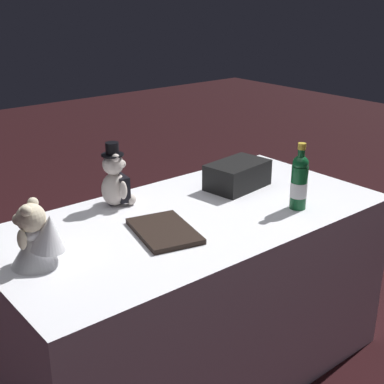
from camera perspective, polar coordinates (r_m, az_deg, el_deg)
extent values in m
plane|color=black|center=(2.56, 0.00, -18.26)|extent=(12.00, 12.00, 0.00)
cube|color=white|center=(2.34, 0.00, -11.04)|extent=(1.64, 0.82, 0.76)
ellipsoid|color=beige|center=(2.26, -8.29, 0.31)|extent=(0.11, 0.10, 0.14)
cube|color=black|center=(2.27, -7.58, 0.45)|extent=(0.06, 0.10, 0.11)
sphere|color=beige|center=(2.22, -8.43, 2.96)|extent=(0.09, 0.09, 0.09)
sphere|color=beige|center=(2.24, -7.54, 2.99)|extent=(0.04, 0.04, 0.04)
sphere|color=beige|center=(2.19, -8.15, 3.63)|extent=(0.03, 0.03, 0.03)
sphere|color=beige|center=(2.24, -8.80, 4.02)|extent=(0.03, 0.03, 0.03)
ellipsoid|color=beige|center=(2.21, -7.36, 0.18)|extent=(0.03, 0.03, 0.08)
ellipsoid|color=beige|center=(2.31, -8.57, 1.05)|extent=(0.03, 0.03, 0.08)
sphere|color=beige|center=(2.27, -6.57, -0.81)|extent=(0.05, 0.05, 0.05)
sphere|color=beige|center=(2.32, -7.22, -0.33)|extent=(0.05, 0.05, 0.05)
cylinder|color=black|center=(2.21, -8.49, 3.96)|extent=(0.09, 0.09, 0.01)
cylinder|color=black|center=(2.20, -8.53, 4.64)|extent=(0.05, 0.05, 0.05)
cone|color=white|center=(1.84, -16.49, -5.65)|extent=(0.16, 0.16, 0.13)
ellipsoid|color=white|center=(1.82, -16.66, -4.15)|extent=(0.07, 0.06, 0.06)
sphere|color=beige|center=(1.80, -16.83, -2.67)|extent=(0.10, 0.10, 0.10)
sphere|color=beige|center=(1.81, -18.04, -2.80)|extent=(0.04, 0.04, 0.04)
sphere|color=beige|center=(1.81, -16.62, -1.12)|extent=(0.04, 0.04, 0.04)
sphere|color=beige|center=(1.75, -17.30, -1.95)|extent=(0.04, 0.04, 0.04)
ellipsoid|color=beige|center=(1.87, -16.82, -3.69)|extent=(0.03, 0.03, 0.07)
ellipsoid|color=beige|center=(1.79, -17.69, -4.87)|extent=(0.03, 0.03, 0.07)
cone|color=white|center=(1.80, -15.05, -4.16)|extent=(0.18, 0.18, 0.13)
cylinder|color=#12552A|center=(2.24, 11.33, 0.48)|extent=(0.07, 0.07, 0.18)
sphere|color=#12552A|center=(2.21, 11.52, 2.99)|extent=(0.07, 0.07, 0.07)
cylinder|color=#12552A|center=(2.20, 11.60, 4.11)|extent=(0.03, 0.03, 0.07)
cylinder|color=gold|center=(2.19, 11.65, 4.81)|extent=(0.03, 0.03, 0.03)
cylinder|color=white|center=(2.25, 11.31, 0.26)|extent=(0.07, 0.07, 0.06)
cylinder|color=black|center=(2.47, 10.94, 0.28)|extent=(0.12, 0.07, 0.01)
cone|color=silver|center=(2.41, 10.66, -0.24)|extent=(0.01, 0.01, 0.01)
cube|color=black|center=(2.45, 4.87, 1.82)|extent=(0.31, 0.22, 0.12)
cube|color=#B7B7BF|center=(2.52, 3.68, 2.39)|extent=(0.03, 0.01, 0.03)
cube|color=black|center=(2.01, -2.98, -4.17)|extent=(0.27, 0.34, 0.02)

